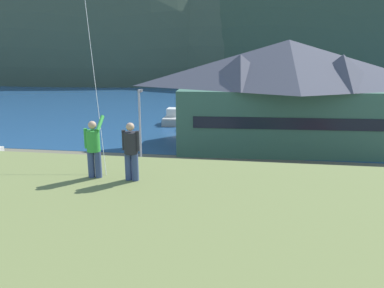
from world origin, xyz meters
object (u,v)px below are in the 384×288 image
(person_companion, at_px, (131,150))
(parked_car_front_row_end, at_px, (137,218))
(harbor_lodge, at_px, (286,91))
(parked_car_back_row_left, at_px, (259,225))
(storage_shed_waterside, at_px, (240,122))
(parked_car_corner_spot, at_px, (282,187))
(parking_light_pole, at_px, (140,128))
(moored_boat_wharfside, at_px, (173,118))
(person_kite_flyer, at_px, (94,147))
(parked_car_front_row_red, at_px, (68,177))
(wharf_dock, at_px, (198,119))
(parked_car_mid_row_near, at_px, (209,192))

(person_companion, bearing_deg, parked_car_front_row_end, 106.85)
(harbor_lodge, height_order, parked_car_back_row_left, harbor_lodge)
(storage_shed_waterside, xyz_separation_m, parked_car_corner_spot, (3.29, -15.11, -1.53))
(parking_light_pole, distance_m, person_companion, 18.47)
(moored_boat_wharfside, distance_m, parked_car_front_row_end, 33.99)
(moored_boat_wharfside, xyz_separation_m, person_kite_flyer, (6.00, -41.85, 6.50))
(harbor_lodge, relative_size, parked_car_front_row_red, 5.59)
(storage_shed_waterside, xyz_separation_m, wharf_dock, (-6.35, 14.12, -2.25))
(harbor_lodge, bearing_deg, parked_car_corner_spot, -95.04)
(harbor_lodge, height_order, parked_car_front_row_end, harbor_lodge)
(storage_shed_waterside, xyz_separation_m, parked_car_front_row_red, (-12.04, -15.40, -1.53))
(parked_car_front_row_red, xyz_separation_m, parked_car_front_row_end, (6.99, -5.93, 0.00))
(moored_boat_wharfside, height_order, parked_car_corner_spot, moored_boat_wharfside)
(storage_shed_waterside, height_order, parking_light_pole, parking_light_pole)
(parked_car_front_row_red, bearing_deg, harbor_lodge, 43.52)
(harbor_lodge, distance_m, parked_car_back_row_left, 22.49)
(wharf_dock, bearing_deg, moored_boat_wharfside, -152.27)
(parked_car_back_row_left, xyz_separation_m, parked_car_front_row_red, (-13.65, 5.87, 0.00))
(wharf_dock, height_order, parked_car_front_row_end, parked_car_front_row_end)
(harbor_lodge, distance_m, parked_car_mid_row_near, 19.01)
(parked_car_front_row_end, xyz_separation_m, parked_car_mid_row_near, (3.55, 4.48, 0.00))
(parked_car_back_row_left, distance_m, parked_car_front_row_red, 14.86)
(parked_car_corner_spot, bearing_deg, person_kite_flyer, -116.01)
(parked_car_front_row_end, relative_size, parked_car_mid_row_near, 1.01)
(parked_car_front_row_end, height_order, person_kite_flyer, person_kite_flyer)
(moored_boat_wharfside, relative_size, person_companion, 3.82)
(parked_car_front_row_red, distance_m, person_kite_flyer, 17.49)
(wharf_dock, relative_size, person_companion, 8.29)
(storage_shed_waterside, bearing_deg, parked_car_front_row_end, -103.32)
(harbor_lodge, height_order, person_companion, harbor_lodge)
(person_kite_flyer, bearing_deg, person_companion, -4.48)
(storage_shed_waterside, xyz_separation_m, parked_car_mid_row_near, (-1.50, -16.85, -1.53))
(person_kite_flyer, bearing_deg, harbor_lodge, 74.35)
(storage_shed_waterside, distance_m, parked_car_front_row_red, 19.61)
(parked_car_front_row_end, height_order, person_companion, person_companion)
(parked_car_corner_spot, distance_m, person_companion, 16.79)
(person_kite_flyer, bearing_deg, parked_car_corner_spot, 63.99)
(storage_shed_waterside, height_order, parked_car_corner_spot, storage_shed_waterside)
(parked_car_front_row_end, bearing_deg, person_kite_flyer, -80.88)
(harbor_lodge, distance_m, parked_car_front_row_red, 23.55)
(storage_shed_waterside, height_order, parked_car_mid_row_near, storage_shed_waterside)
(parked_car_back_row_left, relative_size, person_kite_flyer, 2.33)
(parking_light_pole, bearing_deg, person_companion, -74.41)
(storage_shed_waterside, relative_size, parked_car_back_row_left, 1.26)
(storage_shed_waterside, height_order, wharf_dock, storage_shed_waterside)
(harbor_lodge, height_order, parked_car_mid_row_near, harbor_lodge)
(wharf_dock, bearing_deg, storage_shed_waterside, -65.80)
(wharf_dock, xyz_separation_m, parking_light_pole, (-1.09, -26.18, 3.81))
(harbor_lodge, distance_m, wharf_dock, 18.41)
(parked_car_front_row_red, relative_size, parked_car_corner_spot, 0.97)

